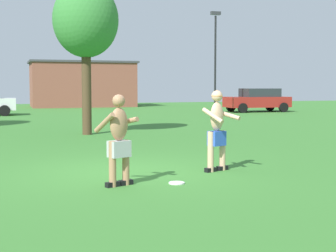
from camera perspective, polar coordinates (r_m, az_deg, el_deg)
ground_plane at (r=10.52m, az=-5.23°, el=-5.21°), size 80.00×80.00×0.00m
player_near at (r=8.98m, az=-5.61°, el=-1.38°), size 0.78×0.69×1.64m
player_in_blue at (r=10.52m, az=5.58°, el=-0.09°), size 0.76×0.71×1.70m
frisbee at (r=9.26m, az=0.99°, el=-6.47°), size 0.30×0.30×0.03m
car_red_mid_lot at (r=34.50m, az=10.14°, el=2.96°), size 4.30×2.03×1.58m
lamp_post at (r=30.59m, az=5.39°, el=8.29°), size 0.60×0.24×6.18m
outbuilding_behind_lot at (r=43.03m, az=-9.71°, el=4.71°), size 8.69×5.04×3.78m
tree_right_field at (r=18.65m, az=-9.32°, el=11.63°), size 2.36×2.36×5.50m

